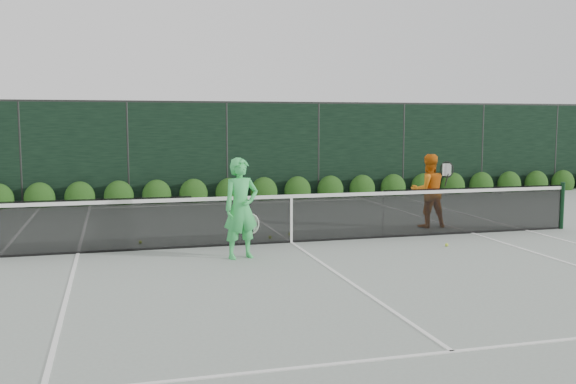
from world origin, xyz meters
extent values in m
plane|color=gray|center=(0.00, 0.00, 0.00)|extent=(80.00, 80.00, 0.00)
cylinder|color=black|center=(6.40, 0.00, 0.54)|extent=(0.10, 0.10, 1.07)
cube|color=black|center=(-4.20, 0.00, 0.51)|extent=(4.40, 0.01, 1.02)
cube|color=black|center=(0.00, 0.00, 0.48)|extent=(4.00, 0.01, 0.96)
cube|color=black|center=(4.20, 0.00, 0.51)|extent=(4.40, 0.01, 1.02)
cube|color=white|center=(0.00, 0.00, 0.94)|extent=(12.80, 0.03, 0.07)
cube|color=black|center=(0.00, 0.00, 0.02)|extent=(12.80, 0.02, 0.04)
cube|color=white|center=(0.00, 0.00, 0.46)|extent=(0.05, 0.03, 0.91)
imported|color=#3AC75C|center=(-1.26, -1.16, 0.90)|extent=(0.74, 0.58, 1.80)
torus|color=silver|center=(-1.06, -1.06, 0.60)|extent=(0.30, 0.06, 0.30)
cylinder|color=black|center=(-1.06, -1.06, 0.36)|extent=(0.10, 0.03, 0.30)
imported|color=orange|center=(3.57, 1.02, 0.85)|extent=(0.88, 0.71, 1.70)
torus|color=black|center=(3.92, 0.82, 1.34)|extent=(0.26, 0.20, 0.30)
cylinder|color=black|center=(3.92, 0.82, 1.10)|extent=(0.10, 0.03, 0.30)
cube|color=white|center=(5.49, 0.00, 0.01)|extent=(0.06, 23.77, 0.01)
cube|color=white|center=(-4.12, 0.00, 0.01)|extent=(0.06, 23.77, 0.01)
cube|color=white|center=(4.12, 0.00, 0.01)|extent=(0.06, 23.77, 0.01)
cube|color=white|center=(0.00, 11.88, 0.01)|extent=(11.03, 0.06, 0.01)
cube|color=white|center=(0.00, 6.40, 0.01)|extent=(8.23, 0.06, 0.01)
cube|color=white|center=(0.00, -6.40, 0.01)|extent=(8.23, 0.06, 0.01)
cube|color=white|center=(0.00, 0.00, 0.01)|extent=(0.06, 12.80, 0.01)
cube|color=black|center=(0.00, 7.50, 1.50)|extent=(32.00, 0.06, 3.00)
cube|color=#262826|center=(0.00, 7.50, 3.03)|extent=(32.00, 0.06, 0.06)
cylinder|color=#262826|center=(-6.00, 7.50, 1.50)|extent=(0.08, 0.08, 3.00)
cylinder|color=#262826|center=(-3.00, 7.50, 1.50)|extent=(0.08, 0.08, 3.00)
cylinder|color=#262826|center=(0.00, 7.50, 1.50)|extent=(0.08, 0.08, 3.00)
cylinder|color=#262826|center=(3.00, 7.50, 1.50)|extent=(0.08, 0.08, 3.00)
cylinder|color=#262826|center=(6.00, 7.50, 1.50)|extent=(0.08, 0.08, 3.00)
cylinder|color=#262826|center=(9.00, 7.50, 1.50)|extent=(0.08, 0.08, 3.00)
cylinder|color=#262826|center=(12.00, 7.50, 1.50)|extent=(0.08, 0.08, 3.00)
ellipsoid|color=#183B10|center=(-5.50, 7.15, 0.23)|extent=(0.86, 0.65, 0.94)
ellipsoid|color=#183B10|center=(-4.40, 7.15, 0.23)|extent=(0.86, 0.65, 0.94)
ellipsoid|color=#183B10|center=(-3.30, 7.15, 0.23)|extent=(0.86, 0.65, 0.94)
ellipsoid|color=#183B10|center=(-2.20, 7.15, 0.23)|extent=(0.86, 0.65, 0.94)
ellipsoid|color=#183B10|center=(-1.10, 7.15, 0.23)|extent=(0.86, 0.65, 0.94)
ellipsoid|color=#183B10|center=(0.00, 7.15, 0.23)|extent=(0.86, 0.65, 0.94)
ellipsoid|color=#183B10|center=(1.10, 7.15, 0.23)|extent=(0.86, 0.65, 0.94)
ellipsoid|color=#183B10|center=(2.20, 7.15, 0.23)|extent=(0.86, 0.65, 0.94)
ellipsoid|color=#183B10|center=(3.30, 7.15, 0.23)|extent=(0.86, 0.65, 0.94)
ellipsoid|color=#183B10|center=(4.40, 7.15, 0.23)|extent=(0.86, 0.65, 0.94)
ellipsoid|color=#183B10|center=(5.50, 7.15, 0.23)|extent=(0.86, 0.65, 0.94)
ellipsoid|color=#183B10|center=(6.60, 7.15, 0.23)|extent=(0.86, 0.65, 0.94)
ellipsoid|color=#183B10|center=(7.70, 7.15, 0.23)|extent=(0.86, 0.65, 0.94)
ellipsoid|color=#183B10|center=(8.80, 7.15, 0.23)|extent=(0.86, 0.65, 0.94)
ellipsoid|color=#183B10|center=(9.90, 7.15, 0.23)|extent=(0.86, 0.65, 0.94)
ellipsoid|color=#183B10|center=(11.00, 7.15, 0.23)|extent=(0.86, 0.65, 0.94)
ellipsoid|color=#183B10|center=(12.10, 7.15, 0.23)|extent=(0.86, 0.65, 0.94)
sphere|color=#BFE432|center=(-2.95, 0.68, 0.03)|extent=(0.07, 0.07, 0.07)
sphere|color=#BFE432|center=(2.83, -1.19, 0.03)|extent=(0.07, 0.07, 0.07)
sphere|color=#BFE432|center=(-0.32, 0.54, 0.03)|extent=(0.07, 0.07, 0.07)
sphere|color=#BFE432|center=(0.18, 0.77, 0.03)|extent=(0.07, 0.07, 0.07)
camera|label=1|loc=(-3.43, -12.30, 2.45)|focal=40.00mm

